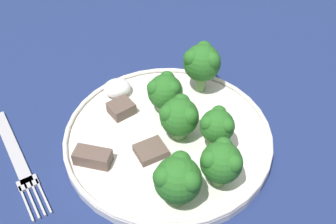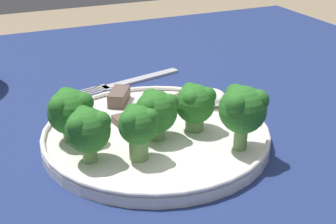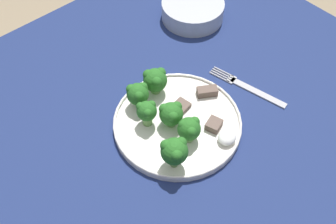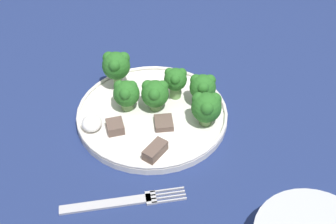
% 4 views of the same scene
% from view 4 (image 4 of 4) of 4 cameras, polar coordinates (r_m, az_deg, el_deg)
% --- Properties ---
extents(table, '(1.09, 1.07, 0.74)m').
position_cam_4_polar(table, '(0.90, -4.14, -5.61)').
color(table, navy).
rests_on(table, ground_plane).
extents(dinner_plate, '(0.27, 0.27, 0.02)m').
position_cam_4_polar(dinner_plate, '(0.83, -1.94, -0.27)').
color(dinner_plate, white).
rests_on(dinner_plate, table).
extents(fork, '(0.06, 0.19, 0.00)m').
position_cam_4_polar(fork, '(0.71, -5.57, -10.84)').
color(fork, '#B2B2B7').
rests_on(fork, table).
extents(broccoli_floret_near_rim_left, '(0.05, 0.05, 0.06)m').
position_cam_4_polar(broccoli_floret_near_rim_left, '(0.83, 4.26, 3.08)').
color(broccoli_floret_near_rim_left, '#709E56').
rests_on(broccoli_floret_near_rim_left, dinner_plate).
extents(broccoli_floret_center_left, '(0.05, 0.05, 0.06)m').
position_cam_4_polar(broccoli_floret_center_left, '(0.82, -1.60, 2.29)').
color(broccoli_floret_center_left, '#709E56').
rests_on(broccoli_floret_center_left, dinner_plate).
extents(broccoli_floret_back_left, '(0.05, 0.05, 0.06)m').
position_cam_4_polar(broccoli_floret_back_left, '(0.82, -5.09, 2.29)').
color(broccoli_floret_back_left, '#709E56').
rests_on(broccoli_floret_back_left, dinner_plate).
extents(broccoli_floret_front_left, '(0.05, 0.05, 0.07)m').
position_cam_4_polar(broccoli_floret_front_left, '(0.86, -6.35, 5.70)').
color(broccoli_floret_front_left, '#709E56').
rests_on(broccoli_floret_front_left, dinner_plate).
extents(broccoli_floret_center_back, '(0.04, 0.04, 0.06)m').
position_cam_4_polar(broccoli_floret_center_back, '(0.84, 0.92, 3.95)').
color(broccoli_floret_center_back, '#709E56').
rests_on(broccoli_floret_center_back, dinner_plate).
extents(broccoli_floret_mid_cluster, '(0.05, 0.05, 0.06)m').
position_cam_4_polar(broccoli_floret_mid_cluster, '(0.79, 4.71, 0.63)').
color(broccoli_floret_mid_cluster, '#709E56').
rests_on(broccoli_floret_mid_cluster, dinner_plate).
extents(meat_slice_front_slice, '(0.04, 0.04, 0.01)m').
position_cam_4_polar(meat_slice_front_slice, '(0.80, -0.52, -1.32)').
color(meat_slice_front_slice, brown).
rests_on(meat_slice_front_slice, dinner_plate).
extents(meat_slice_middle_slice, '(0.05, 0.04, 0.02)m').
position_cam_4_polar(meat_slice_middle_slice, '(0.75, -1.58, -4.72)').
color(meat_slice_middle_slice, brown).
rests_on(meat_slice_middle_slice, dinner_plate).
extents(meat_slice_rear_slice, '(0.04, 0.04, 0.02)m').
position_cam_4_polar(meat_slice_rear_slice, '(0.80, -6.46, -1.78)').
color(meat_slice_rear_slice, brown).
rests_on(meat_slice_rear_slice, dinner_plate).
extents(sauce_dollop, '(0.04, 0.03, 0.02)m').
position_cam_4_polar(sauce_dollop, '(0.80, -9.27, -1.34)').
color(sauce_dollop, white).
rests_on(sauce_dollop, dinner_plate).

